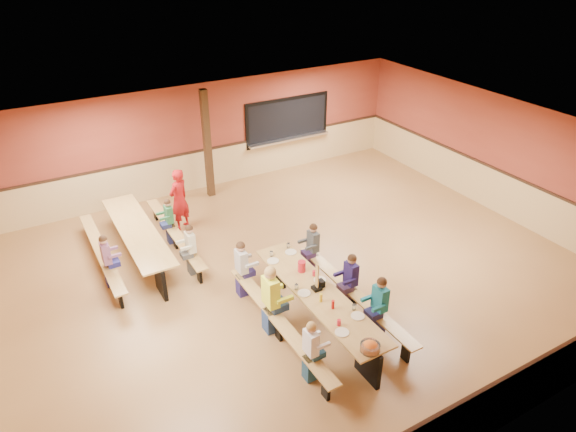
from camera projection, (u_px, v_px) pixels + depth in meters
ground at (297, 271)px, 11.23m from camera, size 12.00×12.00×0.00m
room_envelope at (297, 245)px, 10.90m from camera, size 12.04×10.04×3.02m
kitchen_pass_through at (288, 122)px, 15.39m from camera, size 2.78×0.28×1.38m
structural_post at (207, 145)px, 13.75m from camera, size 0.18×0.18×3.00m
cafeteria_table_main at (318, 302)px, 9.49m from camera, size 1.91×3.70×0.74m
cafeteria_table_second at (138, 237)px, 11.47m from camera, size 1.91×3.70×0.74m
seated_child_white_left at (311, 352)px, 8.29m from camera, size 0.35×0.29×1.17m
seated_adult_yellow at (271, 300)px, 9.27m from camera, size 0.45×0.37×1.38m
seated_child_grey_left at (242, 269)px, 10.24m from camera, size 0.38×0.31×1.23m
seated_child_teal_right at (379, 307)px, 9.23m from camera, size 0.38×0.31×1.23m
seated_child_navy_right at (350, 282)px, 9.90m from camera, size 0.37×0.30×1.21m
seated_child_char_right at (313, 249)px, 10.94m from camera, size 0.36×0.29×1.18m
seated_child_purple_sec at (107, 261)px, 10.54m from camera, size 0.35×0.29×1.18m
seated_child_green_sec at (170, 222)px, 12.01m from camera, size 0.33×0.27×1.13m
seated_child_tan_sec at (191, 250)px, 10.92m from camera, size 0.35×0.29×1.17m
standing_woman at (179, 200)px, 12.50m from camera, size 0.69×0.61×1.59m
punch_pitcher at (302, 266)px, 9.92m from camera, size 0.16×0.16×0.22m
chip_bowl at (370, 347)px, 8.06m from camera, size 0.32×0.32×0.15m
napkin_dispenser at (321, 283)px, 9.52m from camera, size 0.10×0.14×0.13m
condiment_mustard at (321, 298)px, 9.12m from camera, size 0.06×0.06×0.17m
condiment_ketchup at (333, 305)px, 8.95m from camera, size 0.06×0.06×0.17m
table_paddle at (317, 283)px, 9.40m from camera, size 0.16×0.16×0.56m
place_settings at (318, 290)px, 9.36m from camera, size 0.65×3.30×0.11m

